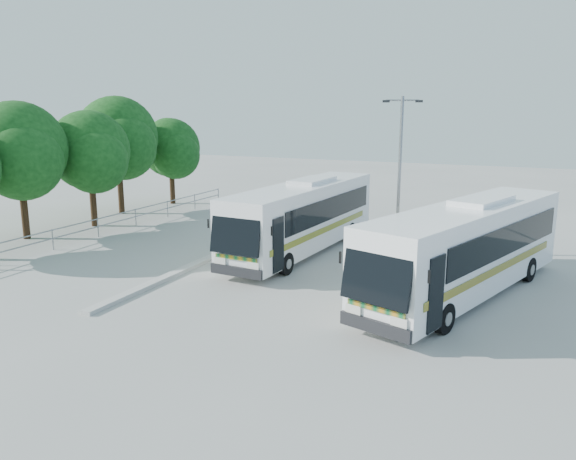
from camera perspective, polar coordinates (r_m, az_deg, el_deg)
The scene contains 10 objects.
ground at distance 22.73m, azimuth -5.09°, elevation -4.59°, with size 100.00×100.00×0.00m, color #A6A6A1.
kerb_divider at distance 25.49m, azimuth -7.41°, elevation -2.60°, with size 0.40×16.00×0.15m, color #B2B2AD.
railing at distance 31.46m, azimuth -17.54°, elevation 1.01°, with size 0.06×22.00×1.00m.
tree_far_b at distance 31.20m, azimuth -25.63°, elevation 7.40°, with size 5.33×5.03×6.96m.
tree_far_c at distance 33.24m, azimuth -19.43°, elevation 7.60°, with size 4.97×4.69×6.49m.
tree_far_d at distance 36.74m, azimuth -16.86°, elevation 9.02°, with size 5.62×5.30×7.33m.
tree_far_e at distance 39.89m, azimuth -11.76°, elevation 8.17°, with size 4.54×4.28×5.92m.
coach_main at distance 25.85m, azimuth 1.52°, elevation 1.48°, with size 3.10×11.52×3.16m.
coach_adjacent at distance 20.75m, azimuth 17.72°, elevation -1.69°, with size 5.79×11.82×3.24m.
lamppost at distance 25.72m, azimuth 11.28°, elevation 6.10°, with size 1.69×0.70×7.09m.
Camera 1 is at (10.75, -18.91, 6.58)m, focal length 35.00 mm.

